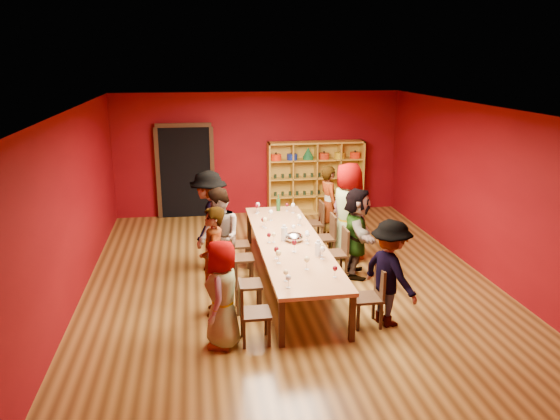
{
  "coord_description": "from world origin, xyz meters",
  "views": [
    {
      "loc": [
        -1.55,
        -8.74,
        3.81
      ],
      "look_at": [
        -0.08,
        0.58,
        1.15
      ],
      "focal_mm": 35.0,
      "sensor_mm": 36.0,
      "label": 1
    }
  ],
  "objects_px": {
    "person_left_0": "(222,294)",
    "person_right_0": "(390,273)",
    "person_left_1": "(213,261)",
    "chair_person_right_4": "(316,220)",
    "chair_person_right_2": "(339,250)",
    "person_right_3": "(348,211)",
    "chair_person_right_0": "(372,293)",
    "shelving_unit": "(315,174)",
    "person_left_3": "(209,221)",
    "person_left_2": "(220,237)",
    "chair_person_left_1": "(243,281)",
    "person_right_2": "(357,232)",
    "tasting_table": "(290,244)",
    "chair_person_left_0": "(249,309)",
    "chair_person_right_3": "(327,235)",
    "chair_person_left_3": "(234,241)",
    "wine_bottle": "(278,205)",
    "person_right_4": "(329,204)",
    "spittoon_bowl": "(294,237)",
    "chair_person_left_2": "(237,255)"
  },
  "relations": [
    {
      "from": "chair_person_right_0",
      "to": "person_left_0",
      "type": "bearing_deg",
      "value": -173.67
    },
    {
      "from": "person_left_3",
      "to": "chair_person_left_0",
      "type": "bearing_deg",
      "value": 25.29
    },
    {
      "from": "chair_person_left_3",
      "to": "chair_person_right_4",
      "type": "height_order",
      "value": "same"
    },
    {
      "from": "chair_person_right_4",
      "to": "shelving_unit",
      "type": "bearing_deg",
      "value": 78.19
    },
    {
      "from": "chair_person_left_1",
      "to": "wine_bottle",
      "type": "height_order",
      "value": "wine_bottle"
    },
    {
      "from": "tasting_table",
      "to": "chair_person_left_0",
      "type": "height_order",
      "value": "chair_person_left_0"
    },
    {
      "from": "person_left_2",
      "to": "person_right_0",
      "type": "xyz_separation_m",
      "value": [
        2.36,
        -1.9,
        -0.05
      ]
    },
    {
      "from": "chair_person_left_0",
      "to": "wine_bottle",
      "type": "relative_size",
      "value": 2.59
    },
    {
      "from": "person_left_0",
      "to": "person_right_3",
      "type": "distance_m",
      "value": 3.95
    },
    {
      "from": "tasting_table",
      "to": "person_right_2",
      "type": "xyz_separation_m",
      "value": [
        1.22,
        0.12,
        0.11
      ]
    },
    {
      "from": "person_left_0",
      "to": "person_right_0",
      "type": "relative_size",
      "value": 0.94
    },
    {
      "from": "tasting_table",
      "to": "person_left_0",
      "type": "xyz_separation_m",
      "value": [
        -1.27,
        -1.98,
        0.05
      ]
    },
    {
      "from": "tasting_table",
      "to": "person_right_2",
      "type": "relative_size",
      "value": 2.78
    },
    {
      "from": "tasting_table",
      "to": "chair_person_right_2",
      "type": "height_order",
      "value": "chair_person_right_2"
    },
    {
      "from": "shelving_unit",
      "to": "person_left_3",
      "type": "xyz_separation_m",
      "value": [
        -2.74,
        -3.44,
        -0.06
      ]
    },
    {
      "from": "chair_person_right_2",
      "to": "person_right_3",
      "type": "distance_m",
      "value": 1.06
    },
    {
      "from": "person_left_0",
      "to": "spittoon_bowl",
      "type": "relative_size",
      "value": 4.78
    },
    {
      "from": "tasting_table",
      "to": "chair_person_left_3",
      "type": "height_order",
      "value": "chair_person_left_3"
    },
    {
      "from": "person_left_2",
      "to": "wine_bottle",
      "type": "height_order",
      "value": "person_left_2"
    },
    {
      "from": "shelving_unit",
      "to": "chair_person_left_0",
      "type": "bearing_deg",
      "value": -110.12
    },
    {
      "from": "chair_person_right_4",
      "to": "person_right_2",
      "type": "bearing_deg",
      "value": -80.58
    },
    {
      "from": "chair_person_left_2",
      "to": "chair_person_left_1",
      "type": "bearing_deg",
      "value": -90.0
    },
    {
      "from": "person_left_1",
      "to": "chair_person_right_4",
      "type": "distance_m",
      "value": 3.75
    },
    {
      "from": "chair_person_right_4",
      "to": "person_right_4",
      "type": "relative_size",
      "value": 0.54
    },
    {
      "from": "person_left_1",
      "to": "person_right_2",
      "type": "distance_m",
      "value": 2.8
    },
    {
      "from": "chair_person_left_3",
      "to": "chair_person_right_2",
      "type": "xyz_separation_m",
      "value": [
        1.82,
        -0.76,
        0.0
      ]
    },
    {
      "from": "chair_person_right_3",
      "to": "person_right_3",
      "type": "height_order",
      "value": "person_right_3"
    },
    {
      "from": "person_left_1",
      "to": "wine_bottle",
      "type": "bearing_deg",
      "value": 154.48
    },
    {
      "from": "person_left_2",
      "to": "chair_person_right_2",
      "type": "distance_m",
      "value": 2.13
    },
    {
      "from": "person_right_0",
      "to": "wine_bottle",
      "type": "bearing_deg",
      "value": -5.27
    },
    {
      "from": "chair_person_left_1",
      "to": "spittoon_bowl",
      "type": "height_order",
      "value": "spittoon_bowl"
    },
    {
      "from": "tasting_table",
      "to": "person_right_4",
      "type": "relative_size",
      "value": 2.73
    },
    {
      "from": "person_left_3",
      "to": "person_left_0",
      "type": "bearing_deg",
      "value": 18.2
    },
    {
      "from": "person_right_0",
      "to": "person_right_4",
      "type": "relative_size",
      "value": 0.96
    },
    {
      "from": "chair_person_right_2",
      "to": "shelving_unit",
      "type": "bearing_deg",
      "value": 83.38
    },
    {
      "from": "tasting_table",
      "to": "chair_person_right_3",
      "type": "bearing_deg",
      "value": 47.79
    },
    {
      "from": "chair_person_right_3",
      "to": "person_right_4",
      "type": "relative_size",
      "value": 0.54
    },
    {
      "from": "shelving_unit",
      "to": "chair_person_left_1",
      "type": "relative_size",
      "value": 2.7
    },
    {
      "from": "chair_person_left_3",
      "to": "person_left_3",
      "type": "relative_size",
      "value": 0.48
    },
    {
      "from": "shelving_unit",
      "to": "chair_person_left_2",
      "type": "distance_m",
      "value": 4.78
    },
    {
      "from": "person_left_1",
      "to": "person_left_2",
      "type": "distance_m",
      "value": 1.16
    },
    {
      "from": "person_right_0",
      "to": "tasting_table",
      "type": "bearing_deg",
      "value": 12.32
    },
    {
      "from": "tasting_table",
      "to": "person_left_3",
      "type": "height_order",
      "value": "person_left_3"
    },
    {
      "from": "person_left_3",
      "to": "chair_person_right_4",
      "type": "distance_m",
      "value": 2.55
    },
    {
      "from": "person_right_2",
      "to": "chair_person_right_4",
      "type": "xyz_separation_m",
      "value": [
        -0.31,
        1.87,
        -0.31
      ]
    },
    {
      "from": "chair_person_left_3",
      "to": "person_right_0",
      "type": "relative_size",
      "value": 0.56
    },
    {
      "from": "shelving_unit",
      "to": "person_left_1",
      "type": "relative_size",
      "value": 1.42
    },
    {
      "from": "person_left_0",
      "to": "person_left_3",
      "type": "distance_m",
      "value": 2.87
    },
    {
      "from": "spittoon_bowl",
      "to": "wine_bottle",
      "type": "xyz_separation_m",
      "value": [
        0.03,
        1.94,
        0.06
      ]
    },
    {
      "from": "chair_person_left_2",
      "to": "chair_person_right_2",
      "type": "xyz_separation_m",
      "value": [
        1.82,
        -0.03,
        0.0
      ]
    }
  ]
}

